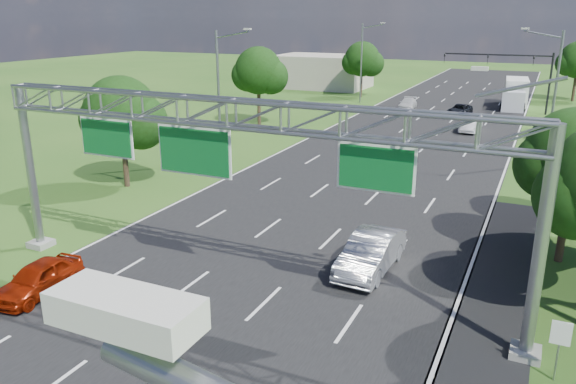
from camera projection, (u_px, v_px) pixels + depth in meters
The scene contains 19 objects.
ground at pixel (362, 180), 39.22m from camera, with size 220.00×220.00×0.00m, color #265018.
road at pixel (362, 180), 39.22m from camera, with size 18.00×180.00×0.02m, color black.
road_flare at pixel (491, 320), 21.30m from camera, with size 3.00×30.00×0.02m, color black.
sign_gantry at pixel (234, 129), 21.44m from camera, with size 23.50×1.00×9.56m.
regulatory_sign at pixel (560, 339), 17.34m from camera, with size 0.60×0.08×2.10m.
traffic_signal at pixel (518, 68), 64.93m from camera, with size 12.21×0.24×7.00m.
streetlight_l_near at pixel (221, 91), 42.07m from camera, with size 2.97×0.22×10.16m.
streetlight_l_far at pixel (363, 59), 72.34m from camera, with size 2.97×0.22×10.16m.
streetlight_r_mid at pixel (552, 92), 41.65m from camera, with size 2.97×0.22×10.16m.
tree_verge_la at pixel (122, 116), 36.49m from camera, with size 5.76×4.80×7.40m.
tree_verge_lb at pixel (259, 73), 56.98m from camera, with size 5.76×4.80×8.06m.
tree_verge_lc at pixel (363, 61), 77.53m from camera, with size 5.76×4.80×7.62m.
building_left at pixel (322, 71), 88.80m from camera, with size 14.00×10.00×5.00m, color #ABA390.
red_coupe at pixel (38, 279), 23.10m from camera, with size 1.64×4.07×1.39m, color maroon.
silver_sedan at pixel (371, 253), 25.21m from camera, with size 1.82×5.21×1.72m, color #ABAFB7.
car_queue_a at pixel (408, 104), 68.75m from camera, with size 1.80×4.43×1.29m, color silver.
car_queue_b at pixel (460, 110), 64.48m from camera, with size 2.07×4.48×1.25m, color black.
car_queue_d at pixel (471, 124), 55.40m from camera, with size 1.53×4.40×1.45m, color silver.
box_truck at pixel (515, 94), 69.82m from camera, with size 3.15×9.23×3.43m.
Camera 1 is at (11.13, -6.32, 11.08)m, focal length 35.00 mm.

